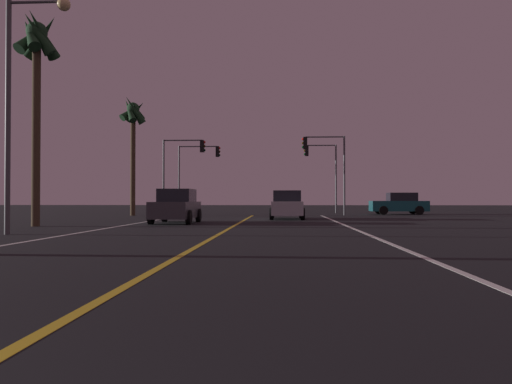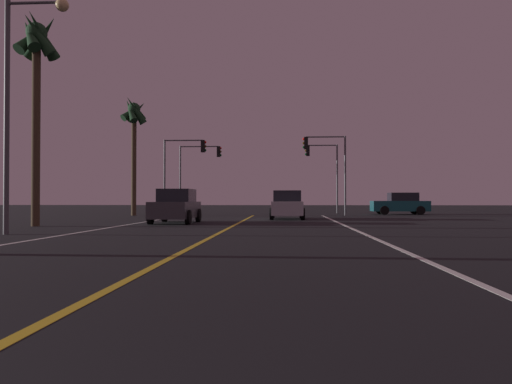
{
  "view_description": "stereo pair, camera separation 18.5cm",
  "coord_description": "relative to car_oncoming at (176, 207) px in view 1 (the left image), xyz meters",
  "views": [
    {
      "loc": [
        2.11,
        -0.01,
        1.18
      ],
      "look_at": [
        0.68,
        27.36,
        1.59
      ],
      "focal_mm": 34.24,
      "sensor_mm": 36.0,
      "label": 1
    },
    {
      "loc": [
        2.3,
        -0.01,
        1.18
      ],
      "look_at": [
        0.68,
        27.36,
        1.59
      ],
      "focal_mm": 34.24,
      "sensor_mm": 36.0,
      "label": 2
    }
  ],
  "objects": [
    {
      "name": "lane_edge_left",
      "position": [
        -1.86,
        -9.28,
        -0.82
      ],
      "size": [
        0.16,
        41.61,
        0.01
      ],
      "primitive_type": "cube",
      "color": "silver",
      "rests_on": "ground"
    },
    {
      "name": "traffic_light_near_left",
      "position": [
        -2.1,
        12.02,
        3.37
      ],
      "size": [
        3.24,
        0.36,
        5.66
      ],
      "color": "#4C4C51",
      "rests_on": "ground"
    },
    {
      "name": "traffic_light_far_right",
      "position": [
        8.62,
        17.52,
        3.46
      ],
      "size": [
        2.79,
        0.36,
        5.83
      ],
      "rotation": [
        0.0,
        0.0,
        3.14
      ],
      "color": "#4C4C51",
      "rests_on": "ground"
    },
    {
      "name": "street_lamp_left_mid",
      "position": [
        -3.45,
        -8.21,
        4.25
      ],
      "size": [
        2.21,
        0.44,
        7.98
      ],
      "color": "#4C4C51",
      "rests_on": "ground"
    },
    {
      "name": "lane_edge_right",
      "position": [
        8.14,
        -9.28,
        -0.82
      ],
      "size": [
        0.16,
        41.61,
        0.01
      ],
      "primitive_type": "cube",
      "color": "silver",
      "rests_on": "ground"
    },
    {
      "name": "traffic_light_near_right",
      "position": [
        8.42,
        12.02,
        3.49
      ],
      "size": [
        3.19,
        0.36,
        5.84
      ],
      "rotation": [
        0.0,
        0.0,
        3.14
      ],
      "color": "#4C4C51",
      "rests_on": "ground"
    },
    {
      "name": "palm_tree_left_mid",
      "position": [
        -5.47,
        -3.33,
        6.66
      ],
      "size": [
        1.97,
        2.12,
        9.4
      ],
      "color": "#473826",
      "rests_on": "ground"
    },
    {
      "name": "car_oncoming",
      "position": [
        0.0,
        0.0,
        0.0
      ],
      "size": [
        2.02,
        4.3,
        1.7
      ],
      "rotation": [
        0.0,
        0.0,
        -1.57
      ],
      "color": "black",
      "rests_on": "ground"
    },
    {
      "name": "lane_center_divider",
      "position": [
        3.14,
        -9.28,
        -0.82
      ],
      "size": [
        0.16,
        41.61,
        0.01
      ],
      "primitive_type": "cube",
      "color": "gold",
      "rests_on": "ground"
    },
    {
      "name": "palm_tree_left_far",
      "position": [
        -5.54,
        10.79,
        6.04
      ],
      "size": [
        2.04,
        2.02,
        8.7
      ],
      "color": "#473826",
      "rests_on": "ground"
    },
    {
      "name": "traffic_light_far_left",
      "position": [
        -1.9,
        17.52,
        3.49
      ],
      "size": [
        3.67,
        0.36,
        5.79
      ],
      "color": "#4C4C51",
      "rests_on": "ground"
    },
    {
      "name": "car_crossing_side",
      "position": [
        14.43,
        14.46,
        0.0
      ],
      "size": [
        4.3,
        2.02,
        1.7
      ],
      "rotation": [
        0.0,
        0.0,
        3.14
      ],
      "color": "black",
      "rests_on": "ground"
    },
    {
      "name": "car_ahead_far",
      "position": [
        5.57,
        5.25,
        0.0
      ],
      "size": [
        2.02,
        4.3,
        1.7
      ],
      "rotation": [
        0.0,
        0.0,
        1.57
      ],
      "color": "black",
      "rests_on": "ground"
    }
  ]
}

